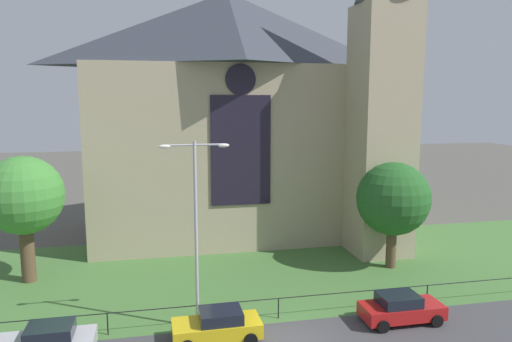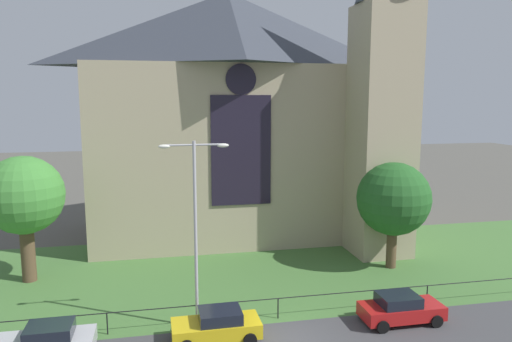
# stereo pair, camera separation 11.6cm
# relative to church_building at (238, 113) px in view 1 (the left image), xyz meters

# --- Properties ---
(ground) EXTENTS (160.00, 160.00, 0.00)m
(ground) POSITION_rel_church_building_xyz_m (-0.85, -9.03, -10.27)
(ground) COLOR #56544C
(grass_verge) EXTENTS (120.00, 20.00, 0.01)m
(grass_verge) POSITION_rel_church_building_xyz_m (-0.85, -11.03, -10.27)
(grass_verge) COLOR #477538
(grass_verge) RESTS_ON ground
(church_building) EXTENTS (23.20, 16.20, 26.00)m
(church_building) POSITION_rel_church_building_xyz_m (0.00, 0.00, 0.00)
(church_building) COLOR tan
(church_building) RESTS_ON ground
(iron_railing) EXTENTS (34.53, 0.07, 1.13)m
(iron_railing) POSITION_rel_church_building_xyz_m (-0.77, -16.53, -9.29)
(iron_railing) COLOR black
(iron_railing) RESTS_ON ground
(tree_left_far) EXTENTS (4.87, 4.87, 7.99)m
(tree_left_far) POSITION_rel_church_building_xyz_m (-14.92, -8.22, -4.81)
(tree_left_far) COLOR brown
(tree_left_far) RESTS_ON ground
(tree_right_near) EXTENTS (4.94, 4.94, 7.26)m
(tree_right_near) POSITION_rel_church_building_xyz_m (8.71, -10.56, -5.52)
(tree_right_near) COLOR brown
(tree_right_near) RESTS_ON ground
(streetlamp_near) EXTENTS (3.37, 0.26, 9.46)m
(streetlamp_near) POSITION_rel_church_building_xyz_m (-5.01, -16.63, -4.37)
(streetlamp_near) COLOR #B2B2B7
(streetlamp_near) RESTS_ON ground
(parked_car_silver) EXTENTS (4.20, 2.03, 1.51)m
(parked_car_silver) POSITION_rel_church_building_xyz_m (-11.82, -18.16, -9.53)
(parked_car_silver) COLOR #B7B7BC
(parked_car_silver) RESTS_ON ground
(parked_car_yellow) EXTENTS (4.22, 2.06, 1.51)m
(parked_car_yellow) POSITION_rel_church_building_xyz_m (-4.19, -18.17, -9.53)
(parked_car_yellow) COLOR gold
(parked_car_yellow) RESTS_ON ground
(parked_car_red) EXTENTS (4.20, 2.02, 1.51)m
(parked_car_red) POSITION_rel_church_building_xyz_m (5.31, -18.22, -9.53)
(parked_car_red) COLOR #B21919
(parked_car_red) RESTS_ON ground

